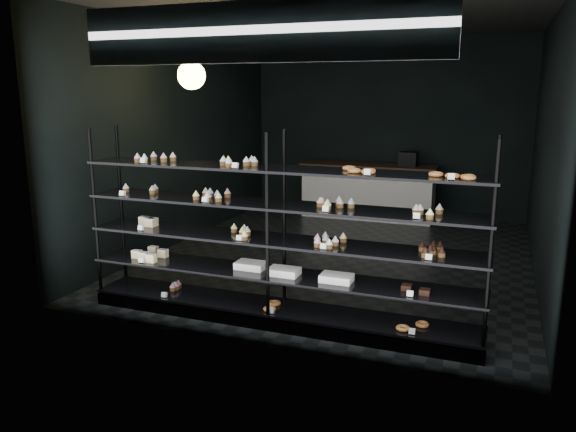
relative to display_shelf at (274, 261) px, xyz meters
The scene contains 5 objects.
room 2.64m from the display_shelf, 89.48° to the left, with size 5.01×6.01×3.20m.
display_shelf is the anchor object (origin of this frame).
signage 2.17m from the display_shelf, 87.31° to the right, with size 3.30×0.05×0.50m.
pendant_lamp 2.66m from the display_shelf, 142.47° to the left, with size 0.33×0.33×0.90m.
service_counter 4.95m from the display_shelf, 91.91° to the left, with size 2.42×0.65×1.23m.
Camera 1 is at (1.98, -7.35, 2.28)m, focal length 35.00 mm.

